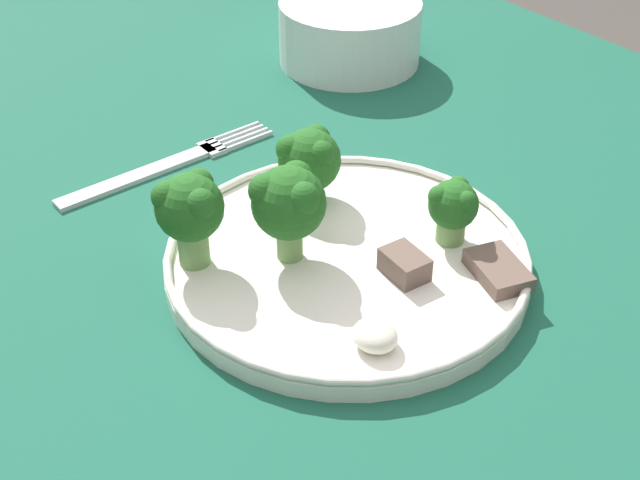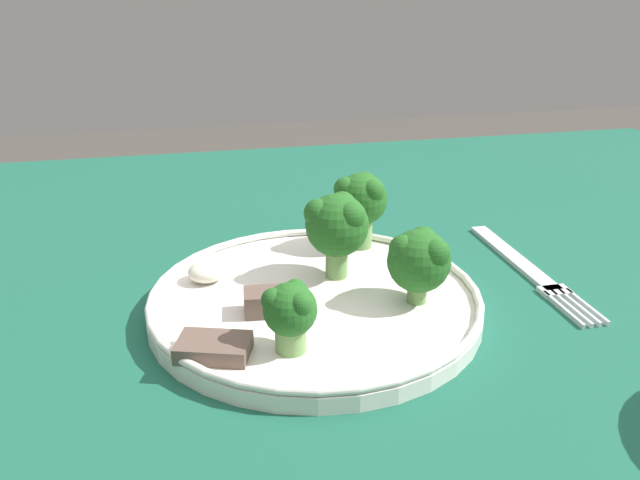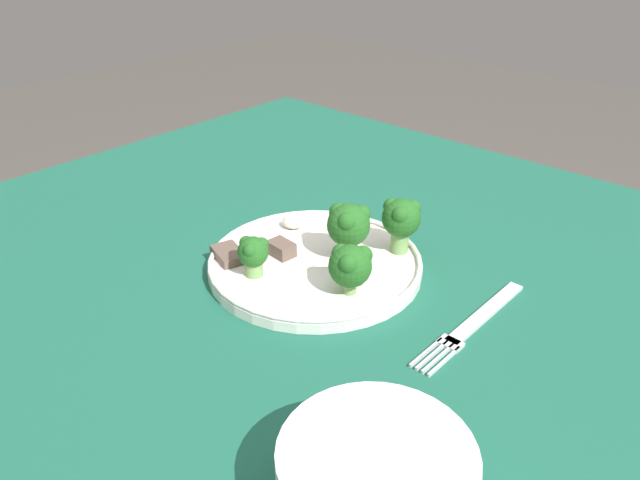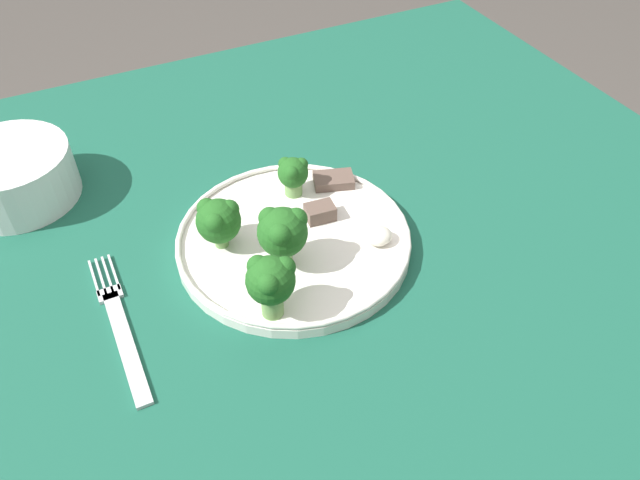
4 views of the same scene
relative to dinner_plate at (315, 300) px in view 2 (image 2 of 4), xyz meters
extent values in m
cube|color=#195642|center=(-0.06, -0.02, -0.02)|extent=(1.19, 0.95, 0.03)
cylinder|color=brown|center=(-0.60, -0.43, -0.39)|extent=(0.06, 0.06, 0.71)
cylinder|color=white|center=(0.00, 0.00, 0.00)|extent=(0.25, 0.25, 0.01)
torus|color=white|center=(0.00, 0.00, 0.01)|extent=(0.25, 0.25, 0.01)
cube|color=silver|center=(-0.19, -0.05, -0.01)|extent=(0.02, 0.14, 0.00)
cube|color=silver|center=(-0.19, 0.02, -0.01)|extent=(0.02, 0.02, 0.00)
cube|color=silver|center=(-0.18, 0.04, -0.01)|extent=(0.00, 0.05, 0.00)
cube|color=silver|center=(-0.19, 0.04, -0.01)|extent=(0.00, 0.05, 0.00)
cube|color=silver|center=(-0.20, 0.04, -0.01)|extent=(0.00, 0.05, 0.00)
cube|color=silver|center=(-0.20, 0.04, -0.01)|extent=(0.00, 0.05, 0.00)
cylinder|color=#709E56|center=(-0.06, -0.08, 0.02)|extent=(0.02, 0.02, 0.03)
sphere|color=#215B1E|center=(-0.06, -0.08, 0.05)|extent=(0.05, 0.05, 0.05)
sphere|color=#215B1E|center=(-0.05, -0.08, 0.06)|extent=(0.02, 0.02, 0.02)
sphere|color=#215B1E|center=(-0.07, -0.07, 0.06)|extent=(0.02, 0.02, 0.02)
sphere|color=#215B1E|center=(-0.07, -0.10, 0.06)|extent=(0.02, 0.02, 0.02)
cylinder|color=#709E56|center=(0.03, 0.07, 0.01)|extent=(0.02, 0.02, 0.02)
sphere|color=#215B1E|center=(0.03, 0.07, 0.03)|extent=(0.03, 0.03, 0.03)
sphere|color=#215B1E|center=(0.04, 0.07, 0.04)|extent=(0.02, 0.02, 0.02)
sphere|color=#215B1E|center=(0.03, 0.08, 0.04)|extent=(0.02, 0.02, 0.02)
sphere|color=#215B1E|center=(0.03, 0.06, 0.04)|extent=(0.02, 0.02, 0.02)
cylinder|color=#709E56|center=(-0.02, -0.03, 0.02)|extent=(0.02, 0.02, 0.03)
sphere|color=#215B1E|center=(-0.02, -0.03, 0.05)|extent=(0.05, 0.05, 0.05)
sphere|color=#215B1E|center=(-0.01, -0.03, 0.06)|extent=(0.02, 0.02, 0.02)
sphere|color=#215B1E|center=(-0.03, -0.02, 0.06)|extent=(0.02, 0.02, 0.02)
sphere|color=#215B1E|center=(-0.03, -0.04, 0.06)|extent=(0.02, 0.02, 0.02)
cylinder|color=#709E56|center=(-0.07, 0.02, 0.01)|extent=(0.01, 0.01, 0.02)
sphere|color=#215B1E|center=(-0.07, 0.02, 0.04)|extent=(0.05, 0.05, 0.05)
sphere|color=#215B1E|center=(-0.06, 0.02, 0.05)|extent=(0.02, 0.02, 0.02)
sphere|color=#215B1E|center=(-0.08, 0.04, 0.05)|extent=(0.02, 0.02, 0.02)
sphere|color=#215B1E|center=(-0.08, 0.01, 0.05)|extent=(0.02, 0.02, 0.02)
cube|color=brown|center=(0.08, 0.06, 0.01)|extent=(0.05, 0.04, 0.01)
cube|color=brown|center=(0.04, 0.02, 0.01)|extent=(0.03, 0.03, 0.02)
ellipsoid|color=silver|center=(0.08, -0.04, 0.01)|extent=(0.03, 0.03, 0.02)
camera|label=1|loc=(0.37, -0.32, 0.38)|focal=50.00mm
camera|label=2|loc=(0.09, 0.41, 0.23)|focal=35.00mm
camera|label=3|loc=(-0.42, 0.46, 0.38)|focal=35.00mm
camera|label=4|loc=(-0.19, -0.45, 0.46)|focal=35.00mm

